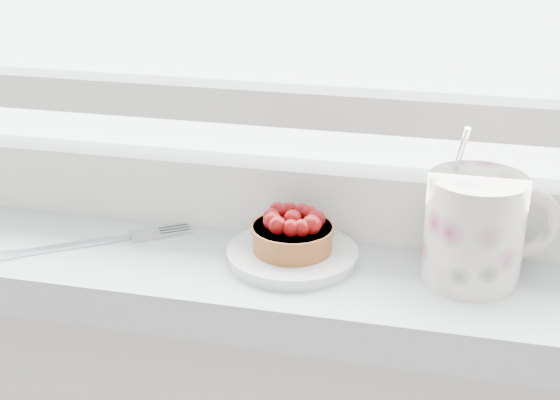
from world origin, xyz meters
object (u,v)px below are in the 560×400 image
(floral_mug, at_px, (478,227))
(fork, at_px, (94,242))
(raspberry_tart, at_px, (293,232))
(saucer, at_px, (292,255))

(floral_mug, xyz_separation_m, fork, (-0.37, -0.01, -0.05))
(floral_mug, distance_m, fork, 0.37)
(floral_mug, bearing_deg, raspberry_tart, -178.47)
(raspberry_tart, xyz_separation_m, floral_mug, (0.17, 0.00, 0.02))
(raspberry_tart, distance_m, fork, 0.20)
(raspberry_tart, bearing_deg, saucer, -121.79)
(raspberry_tart, relative_size, fork, 0.46)
(saucer, bearing_deg, floral_mug, 1.55)
(raspberry_tart, xyz_separation_m, fork, (-0.20, -0.01, -0.03))
(raspberry_tart, bearing_deg, fork, -177.07)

